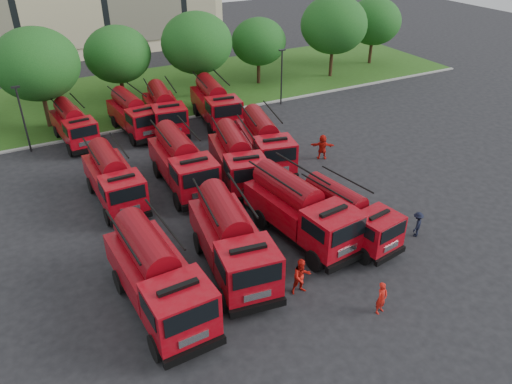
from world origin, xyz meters
TOP-DOWN VIEW (x-y plane):
  - ground at (0.00, 0.00)m, footprint 140.00×140.00m
  - lawn at (0.00, 26.00)m, footprint 70.00×16.00m
  - curb at (0.00, 17.90)m, footprint 70.00×0.30m
  - tree_2 at (-8.00, 21.50)m, footprint 6.72×6.72m
  - tree_3 at (-1.00, 24.00)m, footprint 5.88×5.88m
  - tree_4 at (6.00, 22.50)m, footprint 6.55×6.55m
  - tree_5 at (13.00, 23.50)m, footprint 5.46×5.46m
  - tree_6 at (21.00, 22.00)m, footprint 6.89×6.89m
  - tree_7 at (28.00, 24.00)m, footprint 6.05×6.05m
  - lamp_post_0 at (-10.00, 17.20)m, footprint 0.60×0.25m
  - lamp_post_1 at (12.00, 17.20)m, footprint 0.60×0.25m
  - fire_truck_0 at (-6.69, -3.57)m, footprint 3.21×7.98m
  - fire_truck_1 at (-2.53, -2.61)m, footprint 3.71×8.03m
  - fire_truck_2 at (2.04, -1.79)m, footprint 3.56×7.92m
  - fire_truck_3 at (4.37, -3.00)m, footprint 3.19×6.67m
  - fire_truck_4 at (-6.08, 6.99)m, footprint 2.66×6.99m
  - fire_truck_5 at (-1.61, 6.80)m, footprint 3.06×7.72m
  - fire_truck_6 at (1.85, 5.74)m, footprint 3.92×7.60m
  - fire_truck_7 at (4.75, 7.23)m, footprint 4.03×7.72m
  - fire_truck_8 at (-6.60, 17.37)m, footprint 2.80×6.59m
  - fire_truck_9 at (-1.90, 17.15)m, footprint 2.97×6.98m
  - fire_truck_10 at (0.49, 16.59)m, footprint 3.47×7.57m
  - fire_truck_11 at (4.81, 16.00)m, footprint 3.54×7.78m
  - firefighter_0 at (2.12, -8.66)m, footprint 0.70×0.58m
  - firefighter_1 at (-0.38, -5.80)m, footprint 0.99×0.62m
  - firefighter_2 at (6.92, -4.20)m, footprint 0.57×0.92m
  - firefighter_3 at (7.94, -4.82)m, footprint 1.10×0.95m
  - firefighter_4 at (-1.61, 4.40)m, footprint 0.97×0.81m
  - firefighter_5 at (8.85, 5.88)m, footprint 1.86×1.56m

SIDE VIEW (x-z plane):
  - ground at x=0.00m, z-range 0.00..0.00m
  - firefighter_0 at x=2.12m, z-range -0.84..0.84m
  - firefighter_1 at x=-0.38m, z-range -0.97..0.97m
  - firefighter_2 at x=6.92m, z-range -0.75..0.75m
  - firefighter_3 at x=7.94m, z-range -0.76..0.76m
  - firefighter_4 at x=-1.61m, z-range -0.85..0.85m
  - firefighter_5 at x=8.85m, z-range -0.93..0.93m
  - lawn at x=0.00m, z-range 0.00..0.12m
  - curb at x=0.00m, z-range 0.00..0.14m
  - fire_truck_3 at x=4.37m, z-range 0.01..2.93m
  - fire_truck_8 at x=-6.60m, z-range 0.01..2.93m
  - fire_truck_9 at x=-1.90m, z-range 0.01..3.10m
  - fire_truck_4 at x=-6.08m, z-range 0.01..3.17m
  - fire_truck_6 at x=1.85m, z-range 0.01..3.31m
  - fire_truck_10 at x=0.49m, z-range 0.01..3.33m
  - fire_truck_7 at x=4.75m, z-range 0.01..3.36m
  - fire_truck_11 at x=4.81m, z-range 0.01..3.43m
  - fire_truck_5 at x=-1.61m, z-range 0.01..3.48m
  - fire_truck_2 at x=2.04m, z-range 0.01..3.50m
  - fire_truck_1 at x=-2.53m, z-range 0.01..3.53m
  - fire_truck_0 at x=-6.69m, z-range 0.01..3.58m
  - lamp_post_0 at x=-10.00m, z-range 0.34..5.45m
  - lamp_post_1 at x=12.00m, z-range 0.34..5.45m
  - tree_5 at x=13.00m, z-range 1.01..7.69m
  - tree_3 at x=-1.00m, z-range 1.09..8.28m
  - tree_7 at x=28.00m, z-range 1.12..8.52m
  - tree_4 at x=6.00m, z-range 1.21..9.23m
  - tree_2 at x=-8.00m, z-range 1.25..9.46m
  - tree_6 at x=21.00m, z-range 1.28..9.70m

